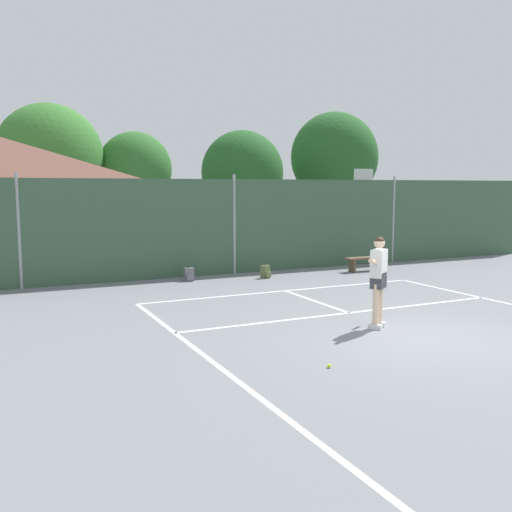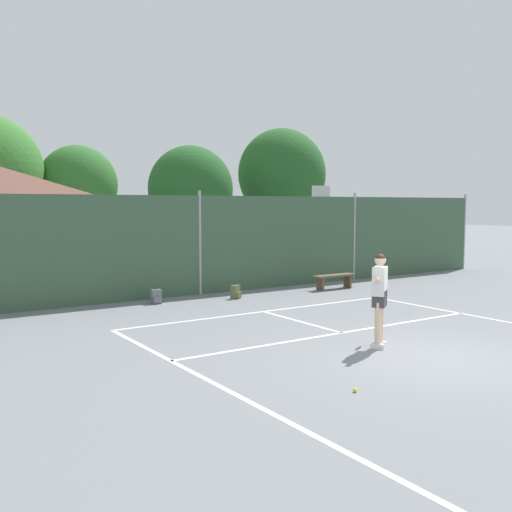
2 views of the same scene
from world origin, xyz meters
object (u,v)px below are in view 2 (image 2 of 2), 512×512
object	(u,v)px
basketball_hoop	(320,217)
tennis_player	(380,292)
backpack_grey	(156,297)
tennis_ball	(355,390)
backpack_olive	(236,292)
courtside_bench	(334,278)

from	to	relation	value
basketball_hoop	tennis_player	size ratio (longest dim) A/B	1.91
tennis_player	backpack_grey	world-z (taller)	tennis_player
basketball_hoop	tennis_ball	distance (m)	15.06
backpack_grey	backpack_olive	xyz separation A→B (m)	(2.35, -0.50, 0.00)
tennis_ball	backpack_olive	bearing A→B (deg)	69.92
backpack_olive	courtside_bench	size ratio (longest dim) A/B	0.29
tennis_ball	courtside_bench	size ratio (longest dim) A/B	0.04
backpack_olive	courtside_bench	xyz separation A→B (m)	(3.75, -0.16, 0.17)
tennis_ball	backpack_grey	distance (m)	8.87
tennis_player	backpack_grey	bearing A→B (deg)	102.58
tennis_ball	backpack_olive	xyz separation A→B (m)	(3.05, 8.34, 0.16)
basketball_hoop	tennis_player	bearing A→B (deg)	-124.52
backpack_grey	courtside_bench	distance (m)	6.14
backpack_olive	courtside_bench	distance (m)	3.76
tennis_ball	backpack_olive	distance (m)	8.88
basketball_hoop	backpack_grey	bearing A→B (deg)	-161.09
backpack_grey	basketball_hoop	bearing A→B (deg)	18.91
backpack_grey	backpack_olive	size ratio (longest dim) A/B	1.00
tennis_player	courtside_bench	size ratio (longest dim) A/B	1.16
basketball_hoop	backpack_olive	world-z (taller)	basketball_hoop
backpack_grey	tennis_player	bearing A→B (deg)	-77.42
tennis_ball	tennis_player	bearing A→B (deg)	37.43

